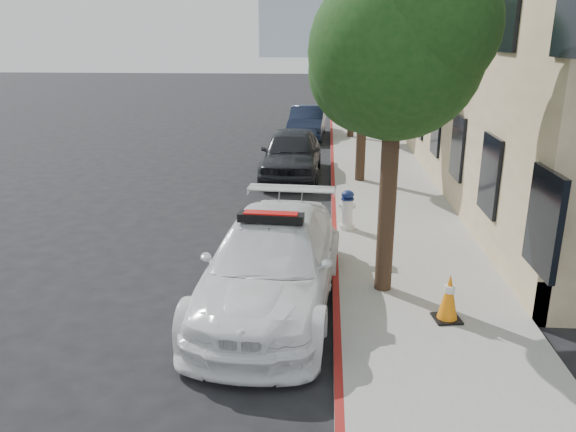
% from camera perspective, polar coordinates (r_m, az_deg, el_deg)
% --- Properties ---
extents(ground, '(120.00, 120.00, 0.00)m').
position_cam_1_polar(ground, '(12.35, -4.86, -3.58)').
color(ground, black).
rests_on(ground, ground).
extents(sidewalk, '(3.20, 50.00, 0.15)m').
position_cam_1_polar(sidewalk, '(21.87, 8.56, 6.00)').
color(sidewalk, gray).
rests_on(sidewalk, ground).
extents(curb_strip, '(0.12, 50.00, 0.15)m').
position_cam_1_polar(curb_strip, '(21.80, 4.51, 6.10)').
color(curb_strip, maroon).
rests_on(curb_strip, ground).
extents(building, '(8.00, 36.00, 10.00)m').
position_cam_1_polar(building, '(27.36, 20.62, 17.84)').
color(building, tan).
rests_on(building, ground).
extents(tree_near, '(2.92, 2.82, 5.62)m').
position_cam_1_polar(tree_near, '(9.40, 11.10, 16.16)').
color(tree_near, black).
rests_on(tree_near, sidewalk).
extents(tree_mid, '(2.77, 2.64, 5.43)m').
position_cam_1_polar(tree_mid, '(17.37, 7.91, 16.58)').
color(tree_mid, black).
rests_on(tree_mid, sidewalk).
extents(tree_far, '(3.10, 3.00, 5.81)m').
position_cam_1_polar(tree_far, '(25.36, 6.76, 17.49)').
color(tree_far, black).
rests_on(tree_far, sidewalk).
extents(police_car, '(2.54, 5.47, 1.70)m').
position_cam_1_polar(police_car, '(9.66, -1.69, -4.83)').
color(police_car, white).
rests_on(police_car, ground).
extents(parked_car_mid, '(1.93, 4.70, 1.60)m').
position_cam_1_polar(parked_car_mid, '(18.62, 0.38, 6.40)').
color(parked_car_mid, black).
rests_on(parked_car_mid, ground).
extents(parked_car_far, '(1.70, 4.39, 1.43)m').
position_cam_1_polar(parked_car_far, '(26.12, 1.98, 9.52)').
color(parked_car_far, black).
rests_on(parked_car_far, ground).
extents(fire_hydrant, '(0.40, 0.36, 0.93)m').
position_cam_1_polar(fire_hydrant, '(13.20, 6.03, 0.60)').
color(fire_hydrant, white).
rests_on(fire_hydrant, sidewalk).
extents(traffic_cone, '(0.47, 0.47, 0.79)m').
position_cam_1_polar(traffic_cone, '(9.35, 16.01, -7.95)').
color(traffic_cone, black).
rests_on(traffic_cone, sidewalk).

